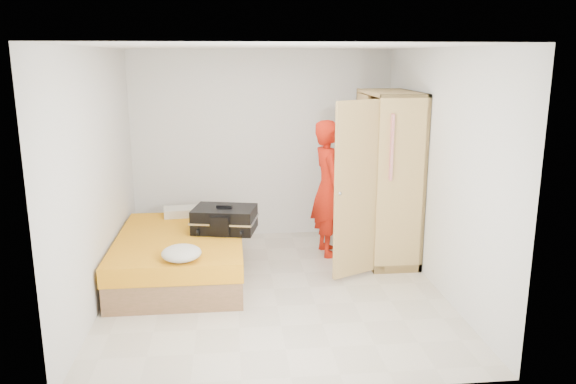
{
  "coord_description": "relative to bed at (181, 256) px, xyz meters",
  "views": [
    {
      "loc": [
        -0.44,
        -5.78,
        2.51
      ],
      "look_at": [
        0.2,
        0.41,
        1.0
      ],
      "focal_mm": 35.0,
      "sensor_mm": 36.0,
      "label": 1
    }
  ],
  "objects": [
    {
      "name": "person",
      "position": [
        1.84,
        0.63,
        0.62
      ],
      "size": [
        0.5,
        0.68,
        1.74
      ],
      "primitive_type": "imported",
      "rotation": [
        0.0,
        0.0,
        1.7
      ],
      "color": "red",
      "rests_on": "ground"
    },
    {
      "name": "round_cushion",
      "position": [
        0.09,
        -0.82,
        0.33
      ],
      "size": [
        0.4,
        0.4,
        0.15
      ],
      "primitive_type": "ellipsoid",
      "color": "beige",
      "rests_on": "bed"
    },
    {
      "name": "room",
      "position": [
        1.05,
        -0.47,
        1.05
      ],
      "size": [
        4.0,
        4.02,
        2.6
      ],
      "color": "beige",
      "rests_on": "ground"
    },
    {
      "name": "wardrobe",
      "position": [
        2.5,
        0.37,
        0.75
      ],
      "size": [
        1.12,
        1.44,
        2.1
      ],
      "color": "#DEBD6C",
      "rests_on": "ground"
    },
    {
      "name": "bed",
      "position": [
        0.0,
        0.0,
        0.0
      ],
      "size": [
        1.42,
        2.02,
        0.5
      ],
      "color": "#966344",
      "rests_on": "ground"
    },
    {
      "name": "pillow",
      "position": [
        0.02,
        0.85,
        0.3
      ],
      "size": [
        0.61,
        0.36,
        0.11
      ],
      "primitive_type": "cube",
      "rotation": [
        0.0,
        0.0,
        0.12
      ],
      "color": "beige",
      "rests_on": "bed"
    },
    {
      "name": "suitcase",
      "position": [
        0.52,
        0.13,
        0.39
      ],
      "size": [
        0.82,
        0.67,
        0.31
      ],
      "rotation": [
        0.0,
        0.0,
        -0.22
      ],
      "color": "black",
      "rests_on": "bed"
    }
  ]
}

